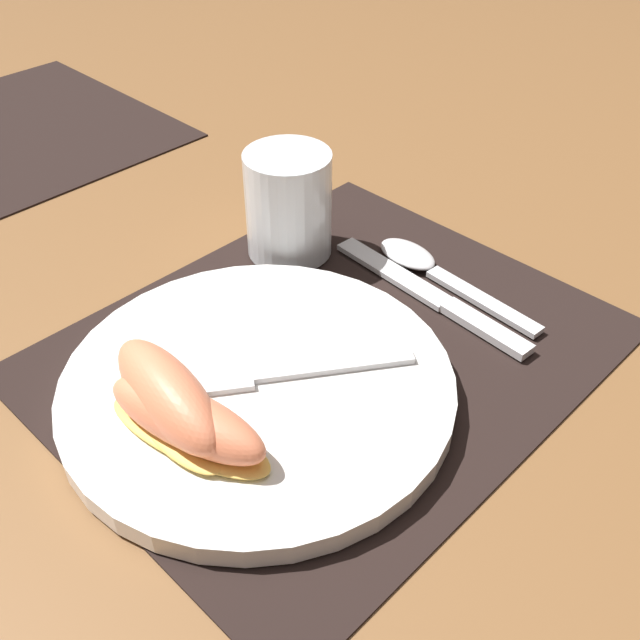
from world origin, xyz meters
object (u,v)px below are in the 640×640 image
(knife, at_px, (433,296))
(fork, at_px, (264,374))
(citrus_wedge_0, at_px, (169,399))
(plate, at_px, (255,384))
(juice_glass, at_px, (289,210))
(spoon, at_px, (427,266))
(citrus_wedge_1, at_px, (187,422))

(knife, relative_size, fork, 1.24)
(knife, relative_size, citrus_wedge_0, 1.59)
(plate, bearing_deg, juice_glass, 38.41)
(plate, relative_size, knife, 1.37)
(knife, height_order, citrus_wedge_0, citrus_wedge_0)
(plate, height_order, spoon, plate)
(juice_glass, distance_m, knife, 0.15)
(juice_glass, relative_size, citrus_wedge_0, 0.74)
(juice_glass, relative_size, fork, 0.58)
(juice_glass, distance_m, spoon, 0.13)
(knife, bearing_deg, citrus_wedge_1, 177.69)
(juice_glass, bearing_deg, spoon, -60.43)
(spoon, distance_m, fork, 0.20)
(juice_glass, bearing_deg, knife, -76.83)
(juice_glass, bearing_deg, citrus_wedge_1, -148.88)
(fork, bearing_deg, citrus_wedge_0, 169.18)
(spoon, height_order, citrus_wedge_1, citrus_wedge_1)
(juice_glass, xyz_separation_m, spoon, (0.06, -0.11, -0.04))
(knife, relative_size, citrus_wedge_1, 1.57)
(fork, xyz_separation_m, citrus_wedge_0, (-0.07, 0.01, 0.02))
(citrus_wedge_0, bearing_deg, plate, -6.92)
(juice_glass, relative_size, spoon, 0.55)
(spoon, bearing_deg, knife, -134.68)
(juice_glass, height_order, spoon, juice_glass)
(knife, distance_m, citrus_wedge_1, 0.25)
(plate, bearing_deg, citrus_wedge_0, 173.08)
(plate, distance_m, citrus_wedge_1, 0.07)
(plate, xyz_separation_m, citrus_wedge_1, (-0.07, -0.01, 0.02))
(fork, bearing_deg, citrus_wedge_1, -173.51)
(knife, xyz_separation_m, spoon, (0.03, 0.03, 0.00))
(juice_glass, height_order, knife, juice_glass)
(citrus_wedge_0, bearing_deg, fork, -10.82)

